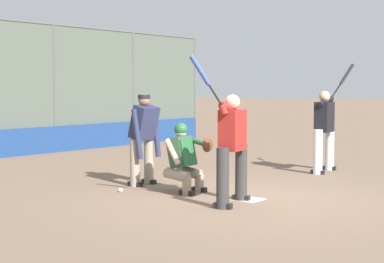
% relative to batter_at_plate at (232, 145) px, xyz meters
% --- Properties ---
extents(ground_plane, '(160.00, 160.00, 0.00)m').
position_rel_batter_at_plate_xyz_m(ground_plane, '(-0.50, -0.03, -0.91)').
color(ground_plane, '#7A604C').
extents(home_plate_marker, '(0.43, 0.43, 0.01)m').
position_rel_batter_at_plate_xyz_m(home_plate_marker, '(-0.50, -0.03, -0.91)').
color(home_plate_marker, white).
rests_on(home_plate_marker, ground_plane).
extents(batter_at_plate, '(1.13, 0.57, 2.25)m').
position_rel_batter_at_plate_xyz_m(batter_at_plate, '(0.00, 0.00, 0.00)').
color(batter_at_plate, '#333333').
rests_on(batter_at_plate, ground_plane).
extents(catcher_behind_plate, '(0.64, 0.75, 1.18)m').
position_rel_batter_at_plate_xyz_m(catcher_behind_plate, '(-0.43, -1.24, -0.30)').
color(catcher_behind_plate, gray).
rests_on(catcher_behind_plate, ground_plane).
extents(umpire_home, '(0.67, 0.41, 1.66)m').
position_rel_batter_at_plate_xyz_m(umpire_home, '(-0.62, -2.34, -0.02)').
color(umpire_home, gray).
rests_on(umpire_home, ground_plane).
extents(batter_on_deck, '(1.13, 0.59, 2.28)m').
position_rel_batter_at_plate_xyz_m(batter_on_deck, '(-4.30, -0.56, 0.02)').
color(batter_on_deck, silver).
rests_on(batter_on_deck, ground_plane).
extents(baseball_loose, '(0.07, 0.07, 0.07)m').
position_rel_batter_at_plate_xyz_m(baseball_loose, '(0.20, -2.13, -0.87)').
color(baseball_loose, white).
rests_on(baseball_loose, ground_plane).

